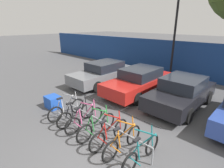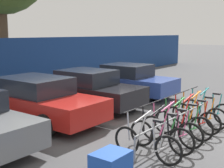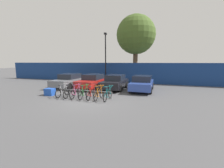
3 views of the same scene
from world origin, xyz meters
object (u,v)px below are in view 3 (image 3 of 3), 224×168
(bicycle_green, at_px, (84,93))
(car_blue, at_px, (142,83))
(bicycle_orange, at_px, (99,94))
(bicycle_teal, at_px, (108,95))
(bicycle_red, at_px, (92,94))
(bicycle_silver, at_px, (63,92))
(bicycle_pink, at_px, (76,93))
(cargo_crate, at_px, (50,92))
(car_grey, at_px, (70,80))
(lamp_post, at_px, (106,56))
(bike_rack, at_px, (85,91))
(tree_behind_hoarding, at_px, (136,35))
(car_red, at_px, (93,81))
(car_black, at_px, (115,82))
(bicycle_black, at_px, (70,92))

(bicycle_green, xyz_separation_m, car_blue, (3.68, 4.17, 0.31))
(bicycle_orange, height_order, bicycle_teal, same)
(bicycle_red, relative_size, car_blue, 0.42)
(bicycle_silver, xyz_separation_m, bicycle_green, (1.84, 0.00, 0.00))
(bicycle_pink, height_order, car_blue, car_blue)
(cargo_crate, bearing_deg, bicycle_red, -0.75)
(bicycle_silver, height_order, bicycle_orange, same)
(bicycle_pink, xyz_separation_m, car_grey, (-3.24, 4.07, 0.31))
(bicycle_red, relative_size, cargo_crate, 2.44)
(bicycle_teal, height_order, lamp_post, lamp_post)
(bike_rack, xyz_separation_m, car_blue, (3.68, 4.02, 0.20))
(bicycle_green, height_order, cargo_crate, bicycle_green)
(car_grey, bearing_deg, bicycle_orange, -38.84)
(bicycle_silver, height_order, bicycle_teal, same)
(tree_behind_hoarding, bearing_deg, bicycle_green, -100.22)
(bicycle_pink, bearing_deg, cargo_crate, -179.26)
(bicycle_silver, bearing_deg, car_grey, 118.98)
(bicycle_silver, xyz_separation_m, car_red, (0.54, 4.28, 0.31))
(car_red, bearing_deg, bike_rack, -72.63)
(car_grey, bearing_deg, bike_rack, -45.20)
(bicycle_red, distance_m, car_red, 4.70)
(bike_rack, height_order, bicycle_red, bicycle_red)
(bicycle_orange, bearing_deg, bicycle_silver, 179.09)
(car_blue, xyz_separation_m, lamp_post, (-4.96, 3.80, 2.71))
(bicycle_pink, xyz_separation_m, lamp_post, (-0.62, 7.97, 3.02))
(car_grey, bearing_deg, tree_behind_hoarding, 48.92)
(bike_rack, distance_m, bicycle_orange, 1.18)
(bike_rack, bearing_deg, bicycle_green, -88.86)
(bicycle_green, relative_size, bicycle_teal, 1.00)
(bicycle_silver, bearing_deg, car_blue, 39.23)
(bicycle_pink, bearing_deg, car_blue, 45.76)
(bicycle_teal, relative_size, car_red, 0.37)
(bicycle_red, relative_size, car_grey, 0.37)
(bike_rack, xyz_separation_m, lamp_post, (-1.27, 7.83, 2.90))
(car_black, bearing_deg, tree_behind_hoarding, 82.48)
(bicycle_black, relative_size, car_grey, 0.37)
(bicycle_red, distance_m, car_grey, 6.08)
(bicycle_silver, relative_size, bicycle_red, 1.00)
(car_red, bearing_deg, car_blue, -1.26)
(car_red, distance_m, car_black, 2.37)
(bicycle_silver, relative_size, car_black, 0.41)
(bike_rack, distance_m, car_blue, 5.46)
(bicycle_green, height_order, car_grey, car_grey)
(car_grey, height_order, cargo_crate, car_grey)
(car_grey, height_order, lamp_post, lamp_post)
(bicycle_pink, bearing_deg, bicycle_black, -178.12)
(bicycle_red, bearing_deg, bicycle_silver, 179.54)
(bicycle_teal, relative_size, cargo_crate, 2.44)
(car_black, distance_m, lamp_post, 5.18)
(bike_rack, distance_m, car_red, 4.33)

